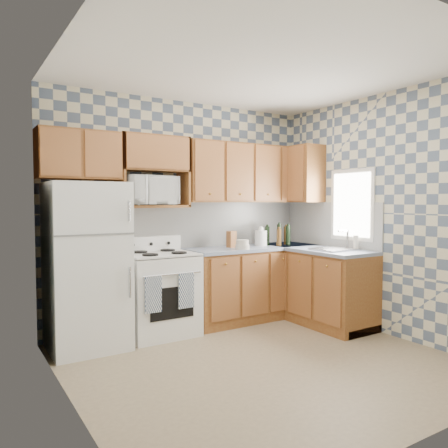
{
  "coord_description": "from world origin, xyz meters",
  "views": [
    {
      "loc": [
        -2.42,
        -3.19,
        1.49
      ],
      "look_at": [
        0.05,
        0.75,
        1.25
      ],
      "focal_mm": 35.0,
      "sensor_mm": 36.0,
      "label": 1
    }
  ],
  "objects_px": {
    "refrigerator": "(87,266)",
    "electric_kettle": "(261,238)",
    "microwave": "(148,190)",
    "stove_body": "(160,295)"
  },
  "relations": [
    {
      "from": "refrigerator",
      "to": "electric_kettle",
      "type": "xyz_separation_m",
      "value": [
        2.22,
        0.03,
        0.18
      ]
    },
    {
      "from": "microwave",
      "to": "electric_kettle",
      "type": "bearing_deg",
      "value": -18.55
    },
    {
      "from": "stove_body",
      "to": "microwave",
      "type": "distance_m",
      "value": 1.18
    },
    {
      "from": "refrigerator",
      "to": "electric_kettle",
      "type": "distance_m",
      "value": 2.22
    },
    {
      "from": "refrigerator",
      "to": "stove_body",
      "type": "xyz_separation_m",
      "value": [
        0.8,
        0.03,
        -0.39
      ]
    },
    {
      "from": "stove_body",
      "to": "electric_kettle",
      "type": "distance_m",
      "value": 1.52
    },
    {
      "from": "stove_body",
      "to": "microwave",
      "type": "relative_size",
      "value": 1.52
    },
    {
      "from": "refrigerator",
      "to": "stove_body",
      "type": "height_order",
      "value": "refrigerator"
    },
    {
      "from": "refrigerator",
      "to": "stove_body",
      "type": "bearing_deg",
      "value": 1.78
    },
    {
      "from": "stove_body",
      "to": "microwave",
      "type": "xyz_separation_m",
      "value": [
        -0.06,
        0.15,
        1.16
      ]
    }
  ]
}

